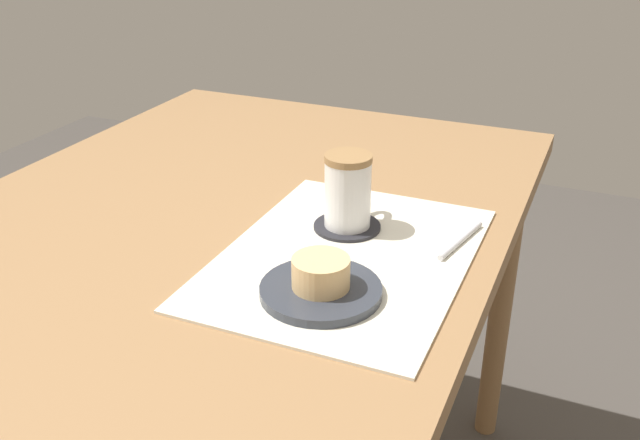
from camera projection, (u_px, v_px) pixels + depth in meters
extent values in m
cylinder|color=#997047|center=(501.00, 305.00, 1.60)|extent=(0.05, 0.05, 0.72)
cylinder|color=#997047|center=(212.00, 243.00, 1.87)|extent=(0.05, 0.05, 0.72)
cube|color=#997047|center=(217.00, 230.00, 1.11)|extent=(1.24, 0.86, 0.04)
cylinder|color=tan|center=(108.00, 336.00, 1.74)|extent=(0.04, 0.04, 0.43)
cylinder|color=tan|center=(12.00, 296.00, 1.90)|extent=(0.04, 0.04, 0.43)
cube|color=silver|center=(346.00, 256.00, 0.99)|extent=(0.45, 0.33, 0.00)
cylinder|color=#333842|center=(321.00, 290.00, 0.89)|extent=(0.15, 0.15, 0.01)
cylinder|color=#E5BC7F|center=(321.00, 273.00, 0.88)|extent=(0.07, 0.07, 0.04)
cylinder|color=#232328|center=(347.00, 226.00, 1.06)|extent=(0.10, 0.10, 0.00)
cylinder|color=white|center=(348.00, 194.00, 1.04)|extent=(0.07, 0.07, 0.10)
cylinder|color=#9E7547|center=(348.00, 158.00, 1.01)|extent=(0.07, 0.07, 0.01)
torus|color=white|center=(357.00, 184.00, 1.07)|extent=(0.06, 0.01, 0.06)
cylinder|color=silver|center=(461.00, 240.00, 1.02)|extent=(0.13, 0.04, 0.01)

